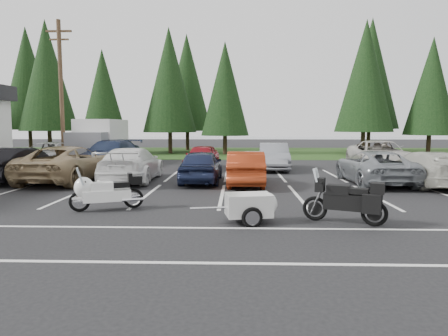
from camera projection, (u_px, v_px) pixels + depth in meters
ground at (206, 201)px, 13.24m from camera, size 120.00×120.00×0.00m
grass_strip at (226, 152)px, 37.10m from camera, size 80.00×16.00×0.01m
lake_water at (254, 140)px, 67.78m from camera, size 70.00×50.00×0.02m
utility_pole at (61, 90)px, 24.99m from camera, size 1.60×0.26×9.00m
box_truck at (97, 142)px, 25.77m from camera, size 2.40×5.60×2.90m
stall_markings at (210, 191)px, 15.23m from camera, size 32.00×16.00×0.01m
conifer_2 at (47, 76)px, 35.68m from camera, size 5.10×5.10×11.89m
conifer_3 at (103, 93)px, 34.29m from camera, size 3.87×3.87×9.02m
conifer_4 at (169, 80)px, 35.47m from camera, size 4.80×4.80×11.17m
conifer_5 at (225, 89)px, 34.11m from camera, size 4.14×4.14×9.63m
conifer_6 at (365, 76)px, 34.11m from camera, size 4.93×4.93×11.48m
conifer_7 at (432, 86)px, 33.73m from camera, size 4.27×4.27×9.94m
conifer_back_a at (27, 78)px, 39.96m from camera, size 5.28×5.28×12.30m
conifer_back_b at (187, 83)px, 39.98m from camera, size 4.97×4.97×11.58m
conifer_back_c at (371, 74)px, 38.64m from camera, size 5.50×5.50×12.81m
car_near_1 at (21, 164)px, 17.99m from camera, size 2.08×4.76×1.52m
car_near_2 at (69, 164)px, 17.85m from camera, size 3.06×5.95×1.61m
car_near_3 at (132, 164)px, 17.89m from camera, size 2.23×5.29×1.53m
car_near_4 at (201, 166)px, 17.57m from camera, size 1.77×4.29×1.45m
car_near_5 at (246, 168)px, 16.90m from camera, size 1.54×4.34×1.43m
car_near_6 at (374, 167)px, 17.21m from camera, size 2.40×5.15×1.43m
car_near_7 at (425, 168)px, 16.63m from camera, size 2.26×5.07×1.44m
car_far_0 at (48, 155)px, 23.72m from camera, size 2.87×5.59×1.51m
car_far_1 at (110, 154)px, 23.23m from camera, size 2.90×5.94×1.66m
car_far_2 at (202, 157)px, 22.85m from camera, size 2.07×4.28×1.41m
car_far_3 at (274, 157)px, 22.63m from camera, size 1.75×4.59×1.50m
car_far_4 at (380, 155)px, 22.49m from camera, size 3.21×6.17×1.66m
touring_motorcycle at (107, 188)px, 11.80m from camera, size 2.46×1.54×1.31m
cargo_trailer at (249, 208)px, 10.28m from camera, size 1.80×1.21×0.77m
adventure_motorcycle at (344, 196)px, 10.16m from camera, size 2.47×1.67×1.42m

